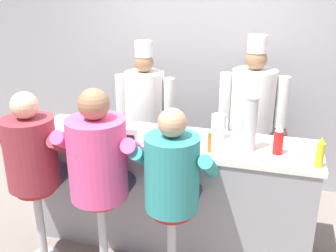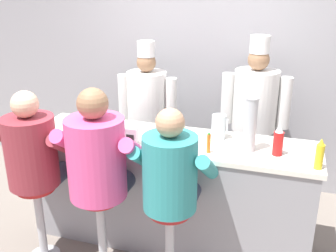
# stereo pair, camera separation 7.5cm
# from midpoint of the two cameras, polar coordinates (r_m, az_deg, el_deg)

# --- Properties ---
(wall_back) EXTENTS (10.00, 0.06, 2.70)m
(wall_back) POSITION_cam_midpoint_polar(r_m,az_deg,el_deg) (4.37, 4.55, 9.12)
(wall_back) COLOR #99999E
(wall_back) RESTS_ON ground_plane
(diner_counter) EXTENTS (2.41, 0.62, 0.98)m
(diner_counter) POSITION_cam_midpoint_polar(r_m,az_deg,el_deg) (3.46, -0.44, -9.31)
(diner_counter) COLOR gray
(diner_counter) RESTS_ON ground_plane
(ketchup_bottle_red) EXTENTS (0.07, 0.07, 0.24)m
(ketchup_bottle_red) POSITION_cam_midpoint_polar(r_m,az_deg,el_deg) (3.02, 15.06, -1.96)
(ketchup_bottle_red) COLOR red
(ketchup_bottle_red) RESTS_ON diner_counter
(mustard_bottle_yellow) EXTENTS (0.06, 0.06, 0.22)m
(mustard_bottle_yellow) POSITION_cam_midpoint_polar(r_m,az_deg,el_deg) (2.90, 20.52, -3.71)
(mustard_bottle_yellow) COLOR yellow
(mustard_bottle_yellow) RESTS_ON diner_counter
(hot_sauce_bottle_orange) EXTENTS (0.03, 0.03, 0.16)m
(hot_sauce_bottle_orange) POSITION_cam_midpoint_polar(r_m,az_deg,el_deg) (2.97, 5.30, -2.46)
(hot_sauce_bottle_orange) COLOR orange
(hot_sauce_bottle_orange) RESTS_ON diner_counter
(water_pitcher_clear) EXTENTS (0.13, 0.12, 0.20)m
(water_pitcher_clear) POSITION_cam_midpoint_polar(r_m,az_deg,el_deg) (3.24, 6.66, -0.06)
(water_pitcher_clear) COLOR silver
(water_pitcher_clear) RESTS_ON diner_counter
(breakfast_plate) EXTENTS (0.23, 0.23, 0.05)m
(breakfast_plate) POSITION_cam_midpoint_polar(r_m,az_deg,el_deg) (3.58, -13.86, -0.01)
(breakfast_plate) COLOR white
(breakfast_plate) RESTS_ON diner_counter
(cereal_bowl) EXTENTS (0.14, 0.14, 0.05)m
(cereal_bowl) POSITION_cam_midpoint_polar(r_m,az_deg,el_deg) (3.09, -1.05, -2.43)
(cereal_bowl) COLOR #B24C47
(cereal_bowl) RESTS_ON diner_counter
(coffee_mug_tan) EXTENTS (0.13, 0.08, 0.10)m
(coffee_mug_tan) POSITION_cam_midpoint_polar(r_m,az_deg,el_deg) (3.27, 1.16, -0.66)
(coffee_mug_tan) COLOR beige
(coffee_mug_tan) RESTS_ON diner_counter
(cup_stack_steel) EXTENTS (0.10, 0.10, 0.42)m
(cup_stack_steel) POSITION_cam_midpoint_polar(r_m,az_deg,el_deg) (3.01, 11.18, 0.33)
(cup_stack_steel) COLOR #B7BABF
(cup_stack_steel) RESTS_ON diner_counter
(napkin_dispenser_chrome) EXTENTS (0.10, 0.06, 0.13)m
(napkin_dispenser_chrome) POSITION_cam_midpoint_polar(r_m,az_deg,el_deg) (3.12, -5.98, -1.53)
(napkin_dispenser_chrome) COLOR silver
(napkin_dispenser_chrome) RESTS_ON diner_counter
(diner_seated_maroon) EXTENTS (0.60, 0.59, 1.46)m
(diner_seated_maroon) POSITION_cam_midpoint_polar(r_m,az_deg,el_deg) (3.21, -19.50, -4.18)
(diner_seated_maroon) COLOR #B2B5BA
(diner_seated_maroon) RESTS_ON ground_plane
(diner_seated_pink) EXTENTS (0.65, 0.64, 1.52)m
(diner_seated_pink) POSITION_cam_midpoint_polar(r_m,az_deg,el_deg) (2.93, -10.55, -5.09)
(diner_seated_pink) COLOR #B2B5BA
(diner_seated_pink) RESTS_ON ground_plane
(diner_seated_teal) EXTENTS (0.58, 0.57, 1.43)m
(diner_seated_teal) POSITION_cam_midpoint_polar(r_m,az_deg,el_deg) (2.75, -0.02, -7.38)
(diner_seated_teal) COLOR #B2B5BA
(diner_seated_teal) RESTS_ON ground_plane
(cook_in_whites_near) EXTENTS (0.64, 0.41, 1.64)m
(cook_in_whites_near) POSITION_cam_midpoint_polar(r_m,az_deg,el_deg) (4.14, -3.89, 2.05)
(cook_in_whites_near) COLOR #232328
(cook_in_whites_near) RESTS_ON ground_plane
(cook_in_whites_far) EXTENTS (0.67, 0.43, 1.72)m
(cook_in_whites_far) POSITION_cam_midpoint_polar(r_m,az_deg,el_deg) (4.00, 11.55, 1.71)
(cook_in_whites_far) COLOR #232328
(cook_in_whites_far) RESTS_ON ground_plane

